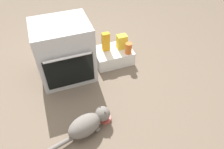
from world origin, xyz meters
TOP-DOWN VIEW (x-y plane):
  - ground at (0.00, 0.00)m, footprint 8.00×8.00m
  - oven at (0.01, 0.36)m, footprint 0.60×0.55m
  - pantry_cabinet at (0.60, 0.41)m, footprint 0.47×0.34m
  - food_bowl at (0.22, -0.43)m, footprint 0.11×0.11m
  - cat at (0.03, -0.48)m, footprint 0.66×0.28m
  - juice_carton at (0.52, 0.44)m, footprint 0.09×0.06m
  - snack_bag at (0.72, 0.42)m, footprint 0.12×0.09m
  - sauce_jar at (0.76, 0.29)m, footprint 0.08×0.08m

SIDE VIEW (x-z plane):
  - ground at x=0.00m, z-range 0.00..0.00m
  - food_bowl at x=0.22m, z-range -0.01..0.06m
  - pantry_cabinet at x=0.60m, z-range 0.00..0.17m
  - cat at x=0.03m, z-range 0.01..0.22m
  - sauce_jar at x=0.76m, z-range 0.17..0.31m
  - snack_bag at x=0.72m, z-range 0.17..0.35m
  - juice_carton at x=0.52m, z-range 0.17..0.41m
  - oven at x=0.01m, z-range 0.00..0.69m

